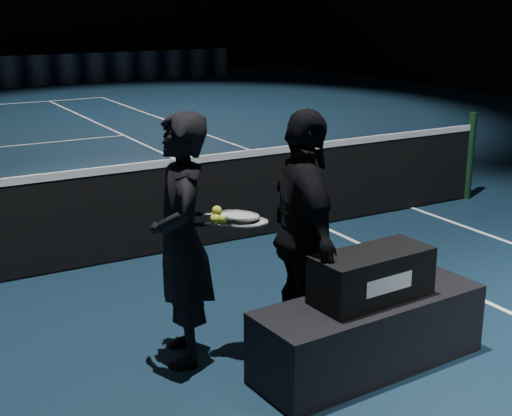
{
  "coord_description": "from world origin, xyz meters",
  "views": [
    {
      "loc": [
        -0.3,
        -6.28,
        2.42
      ],
      "look_at": [
        2.03,
        -2.22,
        1.06
      ],
      "focal_mm": 50.0,
      "sensor_mm": 36.0,
      "label": 1
    }
  ],
  "objects_px": {
    "player_b": "(304,234)",
    "racket_upper": "(239,216)",
    "player_bench": "(369,332)",
    "racket_bag": "(372,275)",
    "racket_lower": "(247,222)",
    "tennis_balls": "(219,216)",
    "player_a": "(181,241)"
  },
  "relations": [
    {
      "from": "player_a",
      "to": "racket_bag",
      "type": "bearing_deg",
      "value": 73.35
    },
    {
      "from": "racket_lower",
      "to": "tennis_balls",
      "type": "relative_size",
      "value": 5.67
    },
    {
      "from": "racket_bag",
      "to": "racket_lower",
      "type": "height_order",
      "value": "racket_lower"
    },
    {
      "from": "racket_lower",
      "to": "racket_upper",
      "type": "height_order",
      "value": "racket_upper"
    },
    {
      "from": "player_bench",
      "to": "tennis_balls",
      "type": "relative_size",
      "value": 13.92
    },
    {
      "from": "player_a",
      "to": "racket_upper",
      "type": "bearing_deg",
      "value": 94.27
    },
    {
      "from": "player_b",
      "to": "player_bench",
      "type": "bearing_deg",
      "value": -136.24
    },
    {
      "from": "racket_lower",
      "to": "tennis_balls",
      "type": "bearing_deg",
      "value": 178.53
    },
    {
      "from": "player_a",
      "to": "player_b",
      "type": "bearing_deg",
      "value": 88.56
    },
    {
      "from": "player_b",
      "to": "tennis_balls",
      "type": "xyz_separation_m",
      "value": [
        -0.56,
        0.21,
        0.16
      ]
    },
    {
      "from": "player_bench",
      "to": "player_b",
      "type": "bearing_deg",
      "value": 115.57
    },
    {
      "from": "player_bench",
      "to": "player_b",
      "type": "relative_size",
      "value": 0.96
    },
    {
      "from": "player_a",
      "to": "racket_lower",
      "type": "height_order",
      "value": "player_a"
    },
    {
      "from": "player_a",
      "to": "player_bench",
      "type": "bearing_deg",
      "value": 73.35
    },
    {
      "from": "player_bench",
      "to": "racket_bag",
      "type": "distance_m",
      "value": 0.42
    },
    {
      "from": "player_bench",
      "to": "tennis_balls",
      "type": "bearing_deg",
      "value": 137.49
    },
    {
      "from": "player_b",
      "to": "racket_lower",
      "type": "relative_size",
      "value": 2.56
    },
    {
      "from": "player_bench",
      "to": "racket_lower",
      "type": "relative_size",
      "value": 2.46
    },
    {
      "from": "player_a",
      "to": "racket_lower",
      "type": "xyz_separation_m",
      "value": [
        0.42,
        -0.15,
        0.11
      ]
    },
    {
      "from": "player_a",
      "to": "racket_upper",
      "type": "height_order",
      "value": "player_a"
    },
    {
      "from": "player_bench",
      "to": "racket_upper",
      "type": "height_order",
      "value": "racket_upper"
    },
    {
      "from": "player_b",
      "to": "racket_upper",
      "type": "distance_m",
      "value": 0.47
    },
    {
      "from": "tennis_balls",
      "to": "player_a",
      "type": "bearing_deg",
      "value": 161.2
    },
    {
      "from": "player_bench",
      "to": "racket_bag",
      "type": "height_order",
      "value": "racket_bag"
    },
    {
      "from": "tennis_balls",
      "to": "player_b",
      "type": "bearing_deg",
      "value": -20.41
    },
    {
      "from": "racket_lower",
      "to": "racket_upper",
      "type": "xyz_separation_m",
      "value": [
        -0.03,
        0.05,
        0.04
      ]
    },
    {
      "from": "player_bench",
      "to": "racket_lower",
      "type": "xyz_separation_m",
      "value": [
        -0.62,
        0.58,
        0.73
      ]
    },
    {
      "from": "player_bench",
      "to": "racket_bag",
      "type": "relative_size",
      "value": 2.0
    },
    {
      "from": "player_a",
      "to": "player_b",
      "type": "distance_m",
      "value": 0.85
    },
    {
      "from": "racket_lower",
      "to": "racket_upper",
      "type": "bearing_deg",
      "value": 141.34
    },
    {
      "from": "racket_bag",
      "to": "player_b",
      "type": "xyz_separation_m",
      "value": [
        -0.25,
        0.45,
        0.2
      ]
    },
    {
      "from": "player_b",
      "to": "tennis_balls",
      "type": "bearing_deg",
      "value": 84.37
    }
  ]
}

